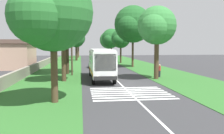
% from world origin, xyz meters
% --- Properties ---
extents(ground, '(160.00, 160.00, 0.00)m').
position_xyz_m(ground, '(0.00, 0.00, 0.00)').
color(ground, '#333335').
extents(grass_verge_left, '(120.00, 8.00, 0.04)m').
position_xyz_m(grass_verge_left, '(15.00, 8.20, 0.02)').
color(grass_verge_left, '#2D6628').
rests_on(grass_verge_left, ground).
extents(grass_verge_right, '(120.00, 8.00, 0.04)m').
position_xyz_m(grass_verge_right, '(15.00, -8.20, 0.02)').
color(grass_verge_right, '#2D6628').
rests_on(grass_verge_right, ground).
extents(centre_line, '(110.00, 0.16, 0.01)m').
position_xyz_m(centre_line, '(15.00, 0.00, 0.00)').
color(centre_line, silver).
rests_on(centre_line, ground).
extents(coach_bus, '(11.16, 2.62, 3.73)m').
position_xyz_m(coach_bus, '(4.51, 1.80, 2.15)').
color(coach_bus, white).
rests_on(coach_bus, ground).
extents(zebra_crossing, '(5.85, 6.80, 0.01)m').
position_xyz_m(zebra_crossing, '(-4.69, 0.00, 0.00)').
color(zebra_crossing, silver).
rests_on(zebra_crossing, ground).
extents(trailing_car_0, '(4.30, 1.78, 1.43)m').
position_xyz_m(trailing_car_0, '(20.81, 1.84, 0.67)').
color(trailing_car_0, '#145933').
rests_on(trailing_car_0, ground).
extents(trailing_car_1, '(4.30, 1.78, 1.43)m').
position_xyz_m(trailing_car_1, '(30.81, -1.51, 0.67)').
color(trailing_car_1, gold).
rests_on(trailing_car_1, ground).
extents(roadside_tree_left_0, '(5.73, 4.53, 8.11)m').
position_xyz_m(roadside_tree_left_0, '(43.25, 5.55, 5.74)').
color(roadside_tree_left_0, '#3D2D1E').
rests_on(roadside_tree_left_0, grass_verge_left).
extents(roadside_tree_left_1, '(7.10, 5.71, 9.39)m').
position_xyz_m(roadside_tree_left_1, '(-7.47, 6.34, 6.39)').
color(roadside_tree_left_1, '#4C3826').
rests_on(roadside_tree_left_1, grass_verge_left).
extents(roadside_tree_left_2, '(9.27, 7.32, 12.13)m').
position_xyz_m(roadside_tree_left_2, '(10.78, 6.43, 8.29)').
color(roadside_tree_left_2, '#3D2D1E').
rests_on(roadside_tree_left_2, grass_verge_left).
extents(roadside_tree_left_3, '(6.00, 4.87, 9.10)m').
position_xyz_m(roadside_tree_left_3, '(60.73, 5.14, 6.53)').
color(roadside_tree_left_3, brown).
rests_on(roadside_tree_left_3, grass_verge_left).
extents(roadside_tree_left_4, '(6.22, 5.06, 9.14)m').
position_xyz_m(roadside_tree_left_4, '(3.22, 6.38, 6.48)').
color(roadside_tree_left_4, '#4C3826').
rests_on(roadside_tree_left_4, grass_verge_left).
extents(roadside_tree_right_0, '(6.80, 6.08, 9.47)m').
position_xyz_m(roadside_tree_right_0, '(51.20, -5.28, 6.34)').
color(roadside_tree_right_0, '#3D2D1E').
rests_on(roadside_tree_right_0, grass_verge_right).
extents(roadside_tree_right_1, '(7.30, 6.07, 9.16)m').
position_xyz_m(roadside_tree_right_1, '(60.27, -5.35, 5.99)').
color(roadside_tree_right_1, '#3D2D1E').
rests_on(roadside_tree_right_1, grass_verge_right).
extents(roadside_tree_right_2, '(5.82, 4.74, 8.97)m').
position_xyz_m(roadside_tree_right_2, '(3.75, -4.91, 6.47)').
color(roadside_tree_right_2, '#4C3826').
rests_on(roadside_tree_right_2, grass_verge_right).
extents(roadside_tree_right_3, '(5.35, 4.56, 8.09)m').
position_xyz_m(roadside_tree_right_3, '(32.23, -5.16, 5.72)').
color(roadside_tree_right_3, '#3D2D1E').
rests_on(roadside_tree_right_3, grass_verge_right).
extents(roadside_tree_right_4, '(8.14, 7.13, 11.79)m').
position_xyz_m(roadside_tree_right_4, '(20.82, -5.57, 8.10)').
color(roadside_tree_right_4, '#4C3826').
rests_on(roadside_tree_right_4, grass_verge_right).
extents(utility_pole, '(0.24, 1.40, 8.24)m').
position_xyz_m(utility_pole, '(8.75, 5.48, 4.31)').
color(utility_pole, '#473828').
rests_on(utility_pole, grass_verge_left).
extents(roadside_wall, '(70.00, 0.40, 1.27)m').
position_xyz_m(roadside_wall, '(20.00, 11.60, 0.67)').
color(roadside_wall, gray).
rests_on(roadside_wall, grass_verge_left).
extents(roadside_building, '(9.25, 10.01, 5.20)m').
position_xyz_m(roadside_building, '(20.95, 17.82, 2.64)').
color(roadside_building, tan).
rests_on(roadside_building, ground).
extents(pedestrian, '(0.34, 0.34, 1.69)m').
position_xyz_m(pedestrian, '(5.22, -5.97, 0.91)').
color(pedestrian, '#26262D').
rests_on(pedestrian, grass_verge_right).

